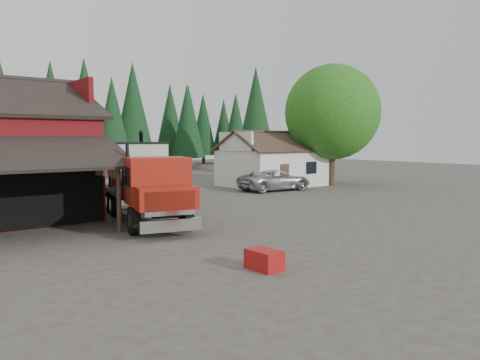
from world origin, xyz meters
TOP-DOWN VIEW (x-y plane):
  - ground at (0.00, 0.00)m, footprint 120.00×120.00m
  - farmhouse at (13.00, 13.00)m, footprint 8.60×6.42m
  - deciduous_tree at (17.01, 9.97)m, footprint 8.00×8.00m
  - conifer_backdrop at (0.00, 42.00)m, footprint 76.00×16.00m
  - near_pine_b at (6.00, 30.00)m, footprint 3.96×3.96m
  - near_pine_c at (22.00, 26.00)m, footprint 4.84×4.84m
  - feed_truck at (-3.49, 4.03)m, footprint 4.91×10.06m
  - silver_car at (10.50, 10.00)m, footprint 6.00×3.19m
  - equip_box at (-4.53, -6.00)m, footprint 0.73×1.12m

SIDE VIEW (x-z plane):
  - ground at x=0.00m, z-range 0.00..0.00m
  - conifer_backdrop at x=0.00m, z-range -8.00..8.00m
  - equip_box at x=-4.53m, z-range 0.00..0.60m
  - silver_car at x=10.50m, z-range 0.00..1.61m
  - farmhouse at x=13.00m, z-range -0.66..3.99m
  - feed_truck at x=-3.49m, z-range -0.14..4.25m
  - near_pine_b at x=6.00m, z-range 0.69..11.09m
  - deciduous_tree at x=17.01m, z-range 0.81..11.01m
  - near_pine_c at x=22.00m, z-range 0.69..13.09m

